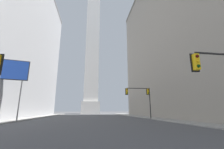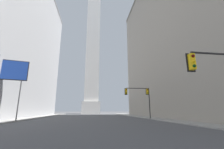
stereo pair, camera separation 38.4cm
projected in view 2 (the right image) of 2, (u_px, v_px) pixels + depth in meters
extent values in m
cube|color=gray|center=(6.00, 121.00, 24.19)|extent=(5.00, 90.18, 0.15)
cube|color=gray|center=(166.00, 119.00, 27.96)|extent=(5.00, 90.18, 0.15)
cube|color=gray|center=(205.00, 35.00, 37.29)|extent=(25.89, 54.40, 39.71)
cube|color=silver|center=(91.00, 108.00, 73.05)|extent=(8.65, 8.65, 5.76)
cube|color=white|center=(93.00, 43.00, 81.04)|extent=(6.92, 6.92, 63.14)
cylinder|color=black|center=(222.00, 54.00, 10.47)|extent=(4.73, 0.14, 0.14)
cube|color=#E5B20F|center=(192.00, 62.00, 10.00)|extent=(0.36, 0.36, 1.10)
cube|color=black|center=(190.00, 63.00, 10.17)|extent=(0.58, 0.07, 1.32)
sphere|color=#410907|center=(193.00, 56.00, 9.89)|extent=(0.22, 0.22, 0.22)
sphere|color=yellow|center=(194.00, 61.00, 9.81)|extent=(0.22, 0.22, 0.22)
sphere|color=#073410|center=(194.00, 66.00, 9.73)|extent=(0.22, 0.22, 0.22)
cylinder|color=black|center=(149.00, 103.00, 30.01)|extent=(0.18, 0.18, 6.14)
cylinder|color=#262626|center=(150.00, 119.00, 29.31)|extent=(0.40, 0.40, 0.10)
cube|color=#E5B20F|center=(147.00, 91.00, 30.53)|extent=(0.36, 0.36, 1.10)
cube|color=black|center=(147.00, 92.00, 30.70)|extent=(0.58, 0.07, 1.32)
sphere|color=#410907|center=(148.00, 90.00, 30.42)|extent=(0.22, 0.22, 0.22)
sphere|color=yellow|center=(148.00, 91.00, 30.34)|extent=(0.22, 0.22, 0.22)
sphere|color=#073410|center=(148.00, 93.00, 30.27)|extent=(0.22, 0.22, 0.22)
cylinder|color=black|center=(138.00, 88.00, 30.38)|extent=(4.72, 0.14, 0.14)
sphere|color=black|center=(149.00, 89.00, 30.70)|extent=(0.18, 0.18, 0.18)
cube|color=#E5B20F|center=(126.00, 91.00, 29.90)|extent=(0.36, 0.36, 1.10)
cube|color=black|center=(126.00, 92.00, 30.08)|extent=(0.58, 0.07, 1.32)
sphere|color=#410907|center=(127.00, 90.00, 29.80)|extent=(0.22, 0.22, 0.22)
sphere|color=yellow|center=(127.00, 91.00, 29.72)|extent=(0.22, 0.22, 0.22)
sphere|color=#073410|center=(127.00, 93.00, 29.64)|extent=(0.22, 0.22, 0.22)
cylinder|color=#3F3F42|center=(19.00, 100.00, 23.63)|extent=(0.18, 0.18, 6.52)
cube|color=navy|center=(12.00, 70.00, 24.20)|extent=(4.52, 1.23, 3.07)
cube|color=black|center=(12.00, 70.00, 24.20)|extent=(4.73, 1.16, 3.31)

